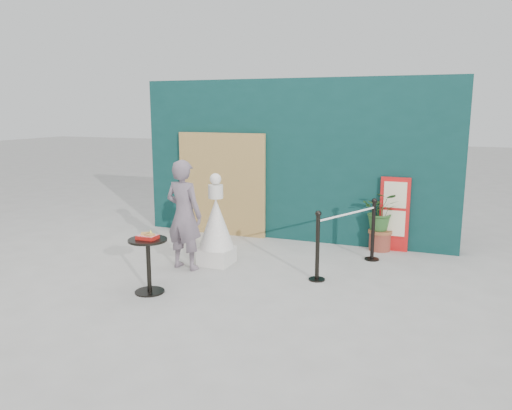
% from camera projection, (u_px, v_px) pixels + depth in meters
% --- Properties ---
extents(ground, '(60.00, 60.00, 0.00)m').
position_uv_depth(ground, '(224.00, 293.00, 6.76)').
color(ground, '#ADAAA5').
rests_on(ground, ground).
extents(back_wall, '(6.00, 0.30, 3.00)m').
position_uv_depth(back_wall, '(294.00, 160.00, 9.36)').
color(back_wall, '#0A2F2D').
rests_on(back_wall, ground).
extents(bamboo_fence, '(1.80, 0.08, 2.00)m').
position_uv_depth(bamboo_fence, '(222.00, 184.00, 9.76)').
color(bamboo_fence, tan).
rests_on(bamboo_fence, ground).
extents(woman, '(0.67, 0.49, 1.71)m').
position_uv_depth(woman, '(184.00, 215.00, 7.66)').
color(woman, slate).
rests_on(woman, ground).
extents(menu_board, '(0.50, 0.07, 1.30)m').
position_uv_depth(menu_board, '(394.00, 214.00, 8.66)').
color(menu_board, red).
rests_on(menu_board, ground).
extents(statue, '(0.57, 0.57, 1.47)m').
position_uv_depth(statue, '(216.00, 228.00, 7.92)').
color(statue, silver).
rests_on(statue, ground).
extents(cafe_table, '(0.52, 0.52, 0.75)m').
position_uv_depth(cafe_table, '(148.00, 257.00, 6.69)').
color(cafe_table, black).
rests_on(cafe_table, ground).
extents(food_basket, '(0.26, 0.19, 0.11)m').
position_uv_depth(food_basket, '(148.00, 236.00, 6.64)').
color(food_basket, '#AE1712').
rests_on(food_basket, cafe_table).
extents(planter, '(0.62, 0.53, 1.05)m').
position_uv_depth(planter, '(381.00, 217.00, 8.69)').
color(planter, brown).
rests_on(planter, ground).
extents(stanchion_barrier, '(0.84, 1.54, 1.03)m').
position_uv_depth(stanchion_barrier, '(347.00, 238.00, 7.67)').
color(stanchion_barrier, black).
rests_on(stanchion_barrier, ground).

